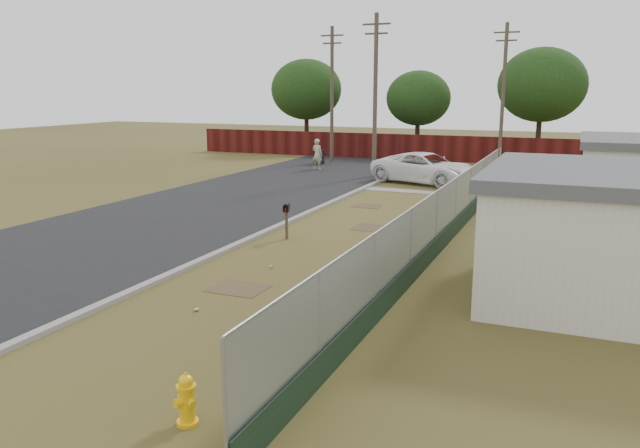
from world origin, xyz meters
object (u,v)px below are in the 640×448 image
at_px(fire_hydrant, 186,400).
at_px(trash_bin, 319,157).
at_px(pickup_truck, 426,168).
at_px(pedestrian, 317,154).
at_px(mailbox, 286,210).

relative_size(fire_hydrant, trash_bin, 0.86).
bearing_deg(pickup_truck, fire_hydrant, -156.69).
bearing_deg(pedestrian, fire_hydrant, 119.64).
relative_size(mailbox, pedestrian, 0.64).
xyz_separation_m(fire_hydrant, pedestrian, (-9.95, 28.48, 0.57)).
height_order(fire_hydrant, pickup_truck, pickup_truck).
height_order(mailbox, trash_bin, mailbox).
relative_size(pickup_truck, trash_bin, 6.05).
xyz_separation_m(mailbox, pedestrian, (-6.20, 17.24, -0.02)).
height_order(mailbox, pedestrian, pedestrian).
xyz_separation_m(pickup_truck, trash_bin, (-8.55, 5.60, -0.32)).
height_order(fire_hydrant, trash_bin, trash_bin).
distance_m(fire_hydrant, pedestrian, 30.17).
bearing_deg(mailbox, trash_bin, 109.91).
bearing_deg(fire_hydrant, pedestrian, 109.27).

